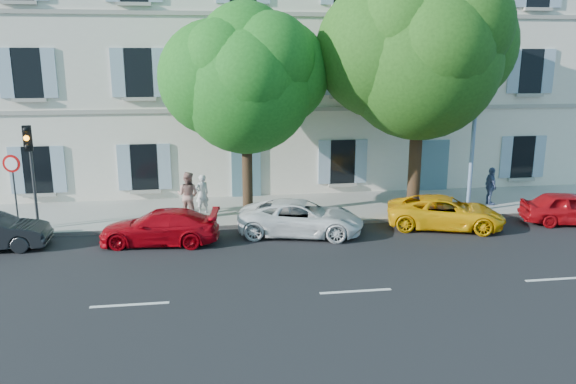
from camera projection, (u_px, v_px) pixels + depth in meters
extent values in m
plane|color=black|center=(325.00, 244.00, 19.16)|extent=(90.00, 90.00, 0.00)
cube|color=#A09E96|center=(303.00, 208.00, 23.43)|extent=(36.00, 4.50, 0.15)
cube|color=#9E998E|center=(313.00, 223.00, 21.34)|extent=(36.00, 0.16, 0.16)
cube|color=silver|center=(284.00, 62.00, 27.57)|extent=(28.00, 7.00, 12.00)
imported|color=#A8040E|center=(160.00, 227.00, 19.13)|extent=(4.20, 2.10, 1.17)
imported|color=white|center=(301.00, 218.00, 20.11)|extent=(4.83, 3.04, 1.24)
imported|color=#FFB60A|center=(445.00, 212.00, 20.91)|extent=(4.67, 3.15, 1.19)
imported|color=#AB0A11|center=(571.00, 208.00, 21.39)|extent=(3.87, 2.22, 1.24)
cylinder|color=#3A2819|center=(247.00, 177.00, 21.56)|extent=(0.40, 0.40, 3.16)
ellipsoid|color=#227A1F|center=(246.00, 86.00, 20.75)|extent=(5.05, 5.05, 5.56)
cylinder|color=#3A2819|center=(415.00, 167.00, 22.02)|extent=(0.49, 0.49, 3.72)
ellipsoid|color=#2C691B|center=(420.00, 60.00, 21.05)|extent=(6.04, 6.04, 6.65)
cylinder|color=#383A3D|center=(34.00, 187.00, 20.03)|extent=(0.10, 0.10, 3.13)
cube|color=black|center=(28.00, 138.00, 19.46)|extent=(0.33, 0.29, 0.89)
sphere|color=orange|center=(26.00, 138.00, 19.34)|extent=(0.19, 0.19, 0.19)
cylinder|color=#383A3D|center=(16.00, 198.00, 20.11)|extent=(0.06, 0.06, 2.32)
cylinder|color=red|center=(11.00, 164.00, 19.78)|extent=(0.63, 0.17, 0.63)
cylinder|color=#7293BF|center=(475.00, 111.00, 21.74)|extent=(0.16, 0.16, 8.07)
cylinder|color=#7293BF|center=(493.00, 0.00, 20.12)|extent=(0.18, 1.41, 0.10)
cube|color=#383A3D|center=(503.00, 3.00, 19.48)|extent=(0.28, 0.47, 0.18)
imported|color=silver|center=(202.00, 194.00, 22.26)|extent=(0.68, 0.59, 1.58)
imported|color=tan|center=(188.00, 195.00, 21.62)|extent=(1.08, 0.99, 1.81)
imported|color=#44557C|center=(491.00, 186.00, 23.56)|extent=(0.47, 0.97, 1.60)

